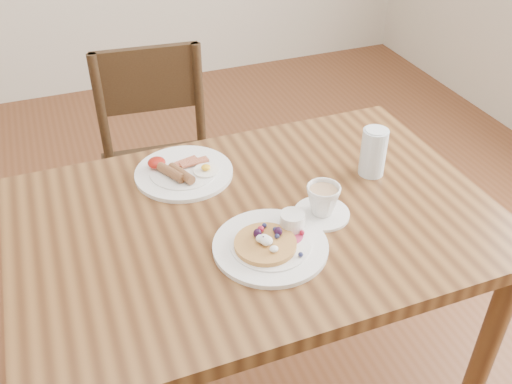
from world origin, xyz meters
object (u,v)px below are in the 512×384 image
(breakfast_plate, at_px, (182,172))
(water_glass, at_px, (373,152))
(teacup_saucer, at_px, (323,202))
(chair_far, at_px, (160,162))
(dining_table, at_px, (256,244))
(pancake_plate, at_px, (272,243))

(breakfast_plate, xyz_separation_m, water_glass, (0.49, -0.18, 0.06))
(teacup_saucer, bearing_deg, breakfast_plate, 133.10)
(chair_far, distance_m, water_glass, 0.87)
(breakfast_plate, bearing_deg, dining_table, -62.18)
(dining_table, relative_size, pancake_plate, 4.44)
(chair_far, relative_size, pancake_plate, 3.26)
(breakfast_plate, height_order, teacup_saucer, teacup_saucer)
(dining_table, bearing_deg, breakfast_plate, 117.82)
(dining_table, height_order, teacup_saucer, teacup_saucer)
(water_glass, bearing_deg, teacup_saucer, -150.35)
(pancake_plate, xyz_separation_m, teacup_saucer, (0.16, 0.07, 0.02))
(pancake_plate, bearing_deg, teacup_saucer, 22.50)
(pancake_plate, distance_m, water_glass, 0.42)
(dining_table, height_order, breakfast_plate, breakfast_plate)
(pancake_plate, height_order, teacup_saucer, teacup_saucer)
(chair_far, height_order, water_glass, water_glass)
(pancake_plate, relative_size, teacup_saucer, 1.93)
(chair_far, relative_size, breakfast_plate, 3.26)
(chair_far, xyz_separation_m, breakfast_plate, (-0.03, -0.49, 0.27))
(dining_table, relative_size, chair_far, 1.36)
(teacup_saucer, relative_size, water_glass, 1.04)
(water_glass, bearing_deg, breakfast_plate, 160.02)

